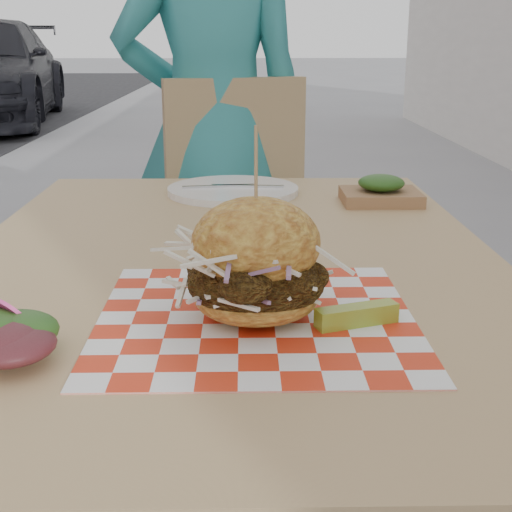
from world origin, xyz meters
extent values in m
imported|color=teal|center=(-0.33, 1.10, 0.80)|extent=(0.62, 0.44, 1.60)
cube|color=tan|center=(-0.27, -0.03, 0.73)|extent=(0.80, 1.20, 0.04)
cylinder|color=#333338|center=(-0.61, 0.51, 0.35)|extent=(0.05, 0.05, 0.71)
cylinder|color=#333338|center=(0.07, 0.51, 0.35)|extent=(0.05, 0.05, 0.71)
cube|color=tan|center=(-0.27, 0.86, 0.45)|extent=(0.52, 0.52, 0.04)
cube|color=tan|center=(-0.32, 1.05, 0.70)|extent=(0.42, 0.15, 0.50)
cylinder|color=#333338|center=(-0.39, 0.64, 0.21)|extent=(0.03, 0.03, 0.43)
cylinder|color=#333338|center=(-0.05, 0.73, 0.21)|extent=(0.03, 0.03, 0.43)
cylinder|color=#333338|center=(-0.49, 0.98, 0.21)|extent=(0.03, 0.03, 0.43)
cylinder|color=#333338|center=(-0.14, 1.08, 0.21)|extent=(0.03, 0.03, 0.43)
cube|color=red|center=(-0.23, -0.29, 0.75)|extent=(0.36, 0.36, 0.00)
ellipsoid|color=gold|center=(-0.23, -0.29, 0.78)|extent=(0.14, 0.14, 0.05)
ellipsoid|color=brown|center=(-0.23, -0.29, 0.80)|extent=(0.16, 0.14, 0.08)
ellipsoid|color=gold|center=(-0.23, -0.29, 0.84)|extent=(0.14, 0.14, 0.10)
cylinder|color=tan|center=(-0.23, -0.29, 0.92)|extent=(0.00, 0.00, 0.11)
cube|color=#A8AC31|center=(-0.12, -0.31, 0.76)|extent=(0.10, 0.05, 0.02)
ellipsoid|color=#3F1419|center=(-0.48, -0.37, 0.76)|extent=(0.08, 0.08, 0.03)
ellipsoid|color=#184915|center=(-0.50, -0.35, 0.76)|extent=(0.08, 0.08, 0.03)
cylinder|color=#FD46A0|center=(-0.49, -0.35, 0.79)|extent=(0.05, 0.05, 0.04)
cylinder|color=white|center=(-0.27, 0.40, 0.76)|extent=(0.27, 0.27, 0.01)
cube|color=silver|center=(-0.30, 0.40, 0.77)|extent=(0.15, 0.03, 0.00)
cube|color=silver|center=(-0.24, 0.40, 0.77)|extent=(0.15, 0.03, 0.00)
cube|color=#936843|center=(0.02, 0.31, 0.76)|extent=(0.15, 0.12, 0.02)
ellipsoid|color=#184915|center=(0.02, 0.31, 0.79)|extent=(0.09, 0.09, 0.03)
camera|label=1|loc=(-0.25, -1.05, 1.06)|focal=50.00mm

